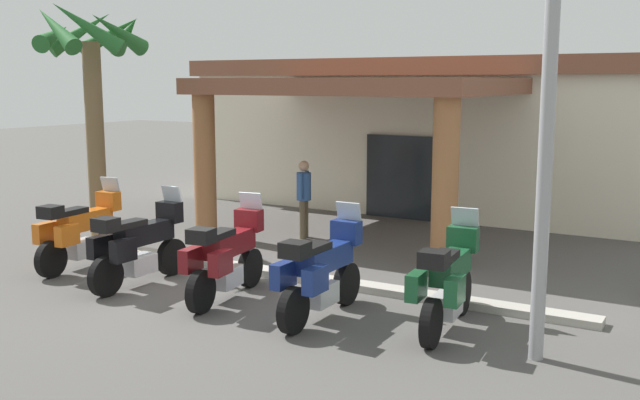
# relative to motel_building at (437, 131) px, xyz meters

# --- Properties ---
(ground_plane) EXTENTS (80.00, 80.00, 0.00)m
(ground_plane) POSITION_rel_motel_building_xyz_m (-0.02, -10.06, -2.08)
(ground_plane) COLOR #514F4C
(motel_building) EXTENTS (13.34, 10.20, 4.02)m
(motel_building) POSITION_rel_motel_building_xyz_m (0.00, 0.00, 0.00)
(motel_building) COLOR silver
(motel_building) RESTS_ON ground_plane
(motorcycle_orange) EXTENTS (0.73, 2.21, 1.61)m
(motorcycle_orange) POSITION_rel_motel_building_xyz_m (-3.05, -10.07, -1.38)
(motorcycle_orange) COLOR black
(motorcycle_orange) RESTS_ON ground_plane
(motorcycle_black) EXTENTS (0.71, 2.21, 1.61)m
(motorcycle_black) POSITION_rel_motel_building_xyz_m (-1.28, -10.41, -1.38)
(motorcycle_black) COLOR black
(motorcycle_black) RESTS_ON ground_plane
(motorcycle_maroon) EXTENTS (0.78, 2.21, 1.61)m
(motorcycle_maroon) POSITION_rel_motel_building_xyz_m (0.49, -10.33, -1.38)
(motorcycle_maroon) COLOR black
(motorcycle_maroon) RESTS_ON ground_plane
(motorcycle_blue) EXTENTS (0.70, 2.21, 1.61)m
(motorcycle_blue) POSITION_rel_motel_building_xyz_m (2.26, -10.39, -1.38)
(motorcycle_blue) COLOR black
(motorcycle_blue) RESTS_ON ground_plane
(motorcycle_green) EXTENTS (0.73, 2.21, 1.61)m
(motorcycle_green) POSITION_rel_motel_building_xyz_m (4.03, -9.96, -1.38)
(motorcycle_green) COLOR black
(motorcycle_green) RESTS_ON ground_plane
(pedestrian) EXTENTS (0.32, 0.52, 1.72)m
(pedestrian) POSITION_rel_motel_building_xyz_m (-0.86, -5.73, -1.08)
(pedestrian) COLOR brown
(pedestrian) RESTS_ON ground_plane
(palm_tree_roadside) EXTENTS (2.31, 2.32, 5.05)m
(palm_tree_roadside) POSITION_rel_motel_building_xyz_m (-4.24, -8.49, 1.66)
(palm_tree_roadside) COLOR brown
(palm_tree_roadside) RESTS_ON ground_plane
(curb_strip) EXTENTS (10.85, 0.36, 0.12)m
(curb_strip) POSITION_rel_motel_building_xyz_m (0.49, -8.76, -2.02)
(curb_strip) COLOR #ADA89E
(curb_strip) RESTS_ON ground_plane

